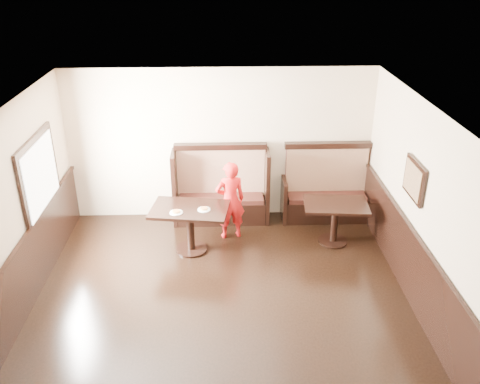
{
  "coord_description": "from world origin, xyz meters",
  "views": [
    {
      "loc": [
        0.05,
        -5.16,
        4.61
      ],
      "look_at": [
        0.32,
        2.35,
        1.0
      ],
      "focal_mm": 38.0,
      "sensor_mm": 36.0,
      "label": 1
    }
  ],
  "objects_px": {
    "child": "(230,200)",
    "booth_neighbor": "(326,194)",
    "booth_main": "(221,193)",
    "table_neighbor": "(335,213)",
    "table_main": "(190,218)"
  },
  "relations": [
    {
      "from": "booth_neighbor",
      "to": "child",
      "type": "distance_m",
      "value": 1.92
    },
    {
      "from": "table_main",
      "to": "table_neighbor",
      "type": "bearing_deg",
      "value": 12.76
    },
    {
      "from": "table_main",
      "to": "child",
      "type": "relative_size",
      "value": 0.95
    },
    {
      "from": "booth_main",
      "to": "table_main",
      "type": "distance_m",
      "value": 1.21
    },
    {
      "from": "child",
      "to": "booth_neighbor",
      "type": "bearing_deg",
      "value": -173.2
    },
    {
      "from": "booth_main",
      "to": "table_neighbor",
      "type": "distance_m",
      "value": 2.14
    },
    {
      "from": "booth_main",
      "to": "table_neighbor",
      "type": "bearing_deg",
      "value": -25.36
    },
    {
      "from": "table_main",
      "to": "child",
      "type": "distance_m",
      "value": 0.81
    },
    {
      "from": "child",
      "to": "table_neighbor",
      "type": "bearing_deg",
      "value": 158.43
    },
    {
      "from": "booth_neighbor",
      "to": "table_neighbor",
      "type": "height_order",
      "value": "booth_neighbor"
    },
    {
      "from": "booth_main",
      "to": "booth_neighbor",
      "type": "bearing_deg",
      "value": -0.05
    },
    {
      "from": "booth_neighbor",
      "to": "booth_main",
      "type": "bearing_deg",
      "value": 179.95
    },
    {
      "from": "booth_main",
      "to": "booth_neighbor",
      "type": "xyz_separation_m",
      "value": [
        1.95,
        -0.0,
        -0.05
      ]
    },
    {
      "from": "booth_main",
      "to": "table_neighbor",
      "type": "height_order",
      "value": "booth_main"
    },
    {
      "from": "booth_neighbor",
      "to": "table_main",
      "type": "relative_size",
      "value": 1.22
    }
  ]
}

